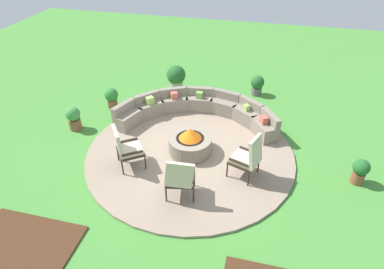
% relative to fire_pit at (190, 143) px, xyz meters
% --- Properties ---
extents(ground_plane, '(24.00, 24.00, 0.00)m').
position_rel_fire_pit_xyz_m(ground_plane, '(0.00, 0.00, -0.33)').
color(ground_plane, '#478C38').
extents(patio_circle, '(5.32, 5.32, 0.06)m').
position_rel_fire_pit_xyz_m(patio_circle, '(0.00, 0.00, -0.30)').
color(patio_circle, gray).
rests_on(patio_circle, ground_plane).
extents(mulch_bed_left, '(2.01, 1.48, 0.04)m').
position_rel_fire_pit_xyz_m(mulch_bed_left, '(-2.40, -3.55, -0.31)').
color(mulch_bed_left, '#472B19').
rests_on(mulch_bed_left, ground_plane).
extents(fire_pit, '(1.10, 1.10, 0.70)m').
position_rel_fire_pit_xyz_m(fire_pit, '(0.00, 0.00, 0.00)').
color(fire_pit, gray).
rests_on(fire_pit, patio_circle).
extents(curved_stone_bench, '(4.55, 2.10, 0.68)m').
position_rel_fire_pit_xyz_m(curved_stone_bench, '(-0.17, 1.60, 0.01)').
color(curved_stone_bench, gray).
rests_on(curved_stone_bench, patio_circle).
extents(lounge_chair_front_left, '(0.82, 0.83, 1.11)m').
position_rel_fire_pit_xyz_m(lounge_chair_front_left, '(-1.34, -0.90, 0.29)').
color(lounge_chair_front_left, '#2D2319').
rests_on(lounge_chair_front_left, patio_circle).
extents(lounge_chair_front_right, '(0.72, 0.64, 1.08)m').
position_rel_fire_pit_xyz_m(lounge_chair_front_right, '(0.18, -1.59, 0.28)').
color(lounge_chair_front_right, '#2D2319').
rests_on(lounge_chair_front_right, patio_circle).
extents(lounge_chair_back_left, '(0.77, 0.75, 1.14)m').
position_rel_fire_pit_xyz_m(lounge_chair_back_left, '(1.50, -0.59, 0.30)').
color(lounge_chair_back_left, '#2D2319').
rests_on(lounge_chair_back_left, patio_circle).
extents(potted_plant_0, '(0.37, 0.37, 0.64)m').
position_rel_fire_pit_xyz_m(potted_plant_0, '(4.01, -0.13, 0.02)').
color(potted_plant_0, brown).
rests_on(potted_plant_0, ground_plane).
extents(potted_plant_1, '(0.41, 0.41, 0.70)m').
position_rel_fire_pit_xyz_m(potted_plant_1, '(-3.46, 0.31, 0.05)').
color(potted_plant_1, brown).
rests_on(potted_plant_1, ground_plane).
extents(potted_plant_2, '(0.65, 0.65, 0.87)m').
position_rel_fire_pit_xyz_m(potted_plant_2, '(-1.33, 3.36, 0.15)').
color(potted_plant_2, '#A89E8E').
rests_on(potted_plant_2, ground_plane).
extents(potted_plant_3, '(0.44, 0.44, 0.68)m').
position_rel_fire_pit_xyz_m(potted_plant_3, '(1.40, 3.63, 0.04)').
color(potted_plant_3, '#605B56').
rests_on(potted_plant_3, ground_plane).
extents(potted_plant_4, '(0.42, 0.42, 0.65)m').
position_rel_fire_pit_xyz_m(potted_plant_4, '(-2.96, 1.69, 0.03)').
color(potted_plant_4, brown).
rests_on(potted_plant_4, ground_plane).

